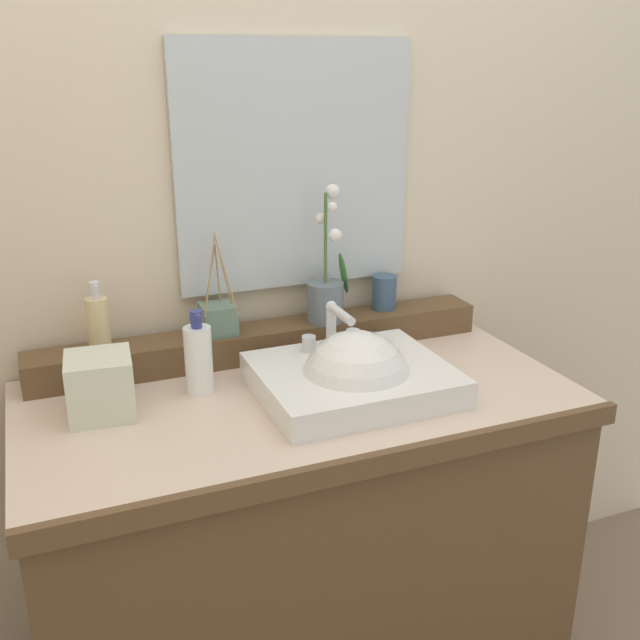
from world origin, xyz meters
The scene contains 11 objects.
wall_back centered at (0.00, 0.41, 1.27)m, with size 2.88×0.20×2.54m, color beige.
vanity_cabinet centered at (0.00, 0.00, 0.43)m, with size 1.19×0.62×0.86m.
back_ledge centered at (0.00, 0.24, 0.89)m, with size 1.12×0.11×0.07m, color brown.
sink_basin centered at (0.11, -0.05, 0.88)m, with size 0.41×0.35×0.27m.
potted_plant centered at (0.16, 0.22, 1.01)m, with size 0.12×0.09×0.34m.
soap_dispenser centered at (-0.39, 0.22, 1.00)m, with size 0.05×0.05×0.16m.
tumbler_cup centered at (0.33, 0.25, 0.98)m, with size 0.06×0.06×0.09m, color #38516D.
reed_diffuser centered at (-0.12, 0.23, 0.97)m, with size 0.08×0.10×0.25m.
lotion_bottle centered at (-0.20, 0.09, 0.94)m, with size 0.06×0.06×0.19m.
tissue_box centered at (-0.41, 0.06, 0.92)m, with size 0.13×0.13×0.13m, color beige.
mirror centered at (0.11, 0.30, 1.30)m, with size 0.59×0.02×0.58m, color silver.
Camera 1 is at (-0.50, -1.36, 1.55)m, focal length 40.95 mm.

